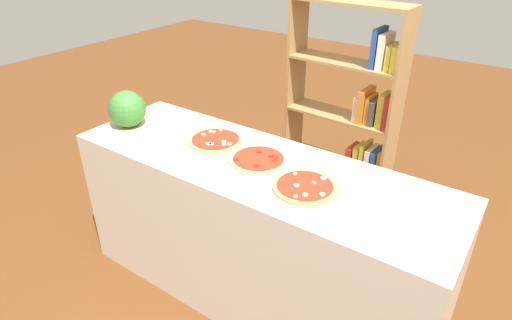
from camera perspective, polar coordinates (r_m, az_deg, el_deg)
The scene contains 8 objects.
ground_plane at distance 2.81m, azimuth 0.00°, elevation -16.73°, with size 12.00×12.00×0.00m, color brown.
counter at distance 2.50m, azimuth 0.00°, elevation -9.50°, with size 2.11×0.67×0.91m, color beige.
parchment_paper at distance 2.25m, azimuth 0.00°, elevation -0.42°, with size 1.81×0.52×0.00m, color beige.
pizza_mushroom_0 at distance 2.47m, azimuth -5.36°, elevation 2.58°, with size 0.30×0.30×0.03m.
pizza_pepperoni_1 at distance 2.26m, azimuth 0.33°, elevation 0.05°, with size 0.30×0.30×0.02m.
pizza_mushroom_2 at distance 2.05m, azimuth 6.45°, elevation -3.51°, with size 0.31×0.31×0.02m.
watermelon at distance 2.74m, azimuth -16.62°, elevation 6.45°, with size 0.22×0.22×0.22m, color #387A33.
bookshelf at distance 3.16m, azimuth 12.87°, elevation 4.23°, with size 0.82×0.28×1.57m.
Camera 1 is at (1.12, -1.60, 2.02)m, focal length 30.36 mm.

